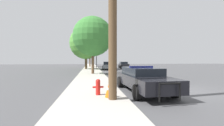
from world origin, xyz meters
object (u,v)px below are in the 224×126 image
Objects in this scene: police_car at (143,78)px; utility_pole at (113,14)px; traffic_cone at (109,89)px; tree_sidewalk_mid at (86,43)px; tree_sidewalk_far at (90,49)px; car_background_midblock at (108,65)px; car_background_oncoming at (124,65)px; traffic_light at (104,48)px; fire_hydrant at (98,86)px; tree_sidewalk_near at (93,37)px.

police_car is 4.01m from utility_pole.
police_car is 2.56m from traffic_cone.
tree_sidewalk_far is at bearing 86.12° from tree_sidewalk_mid.
traffic_cone is (-2.07, -1.48, -0.26)m from police_car.
car_background_midblock reaches higher than car_background_oncoming.
traffic_cone is at bearing 105.57° from utility_pole.
utility_pole is 0.92× the size of tree_sidewalk_mid.
tree_sidewalk_far reaches higher than car_background_oncoming.
car_background_midblock reaches higher than traffic_cone.
car_background_midblock is (0.18, 18.60, 0.04)m from police_car.
car_background_oncoming is (4.34, 0.70, -3.40)m from traffic_light.
tree_sidewalk_near reaches higher than fire_hydrant.
utility_pole is 1.03× the size of tree_sidewalk_near.
tree_sidewalk_near is at bearing 90.36° from fire_hydrant.
tree_sidewalk_near is (-2.61, 10.05, 3.83)m from police_car.
traffic_light is 24.61m from traffic_cone.
tree_sidewalk_mid is (-1.14, 20.58, 4.32)m from fire_hydrant.
car_background_oncoming is at bearing -102.44° from police_car.
police_car is 0.84× the size of tree_sidewalk_far.
fire_hydrant is at bearing 122.94° from utility_pole.
traffic_light is (1.84, 24.62, 0.43)m from utility_pole.
fire_hydrant is 24.14m from traffic_light.
tree_sidewalk_mid reaches higher than tree_sidewalk_near.
tree_sidewalk_near is at bearing -103.50° from car_background_midblock.
traffic_light is 5.38m from car_background_midblock.
tree_sidewalk_mid reaches higher than utility_pole.
tree_sidewalk_far is at bearing -86.40° from police_car.
tree_sidewalk_mid is at bearing -93.88° from tree_sidewalk_far.
car_background_oncoming is at bearing 74.57° from fire_hydrant.
tree_sidewalk_mid is at bearing 93.18° from fire_hydrant.
tree_sidewalk_near is at bearing 65.93° from car_background_oncoming.
car_background_oncoming is at bearing -39.04° from tree_sidewalk_far.
traffic_light is at bearing 41.70° from tree_sidewalk_mid.
traffic_light is (2.41, 23.74, 3.61)m from fire_hydrant.
fire_hydrant is 0.18× the size of car_background_oncoming.
utility_pole is (-1.97, -1.84, 2.96)m from police_car.
tree_sidewalk_far is at bearing 91.93° from utility_pole.
traffic_light is at bearing 11.97° from car_background_oncoming.
fire_hydrant is 0.12× the size of tree_sidewalk_far.
tree_sidewalk_far reaches higher than traffic_light.
tree_sidewalk_far is at bearing 91.77° from traffic_cone.
tree_sidewalk_far is 31.09m from traffic_cone.
car_background_midblock is 9.76m from tree_sidewalk_near.
tree_sidewalk_far reaches higher than fire_hydrant.
fire_hydrant is at bearing 18.50° from police_car.
police_car is 1.15× the size of car_background_midblock.
car_background_midblock is 6.33m from car_background_oncoming.
police_car is at bearing 20.77° from fire_hydrant.
utility_pole is at bearing 40.78° from police_car.
car_background_midblock reaches higher than fire_hydrant.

